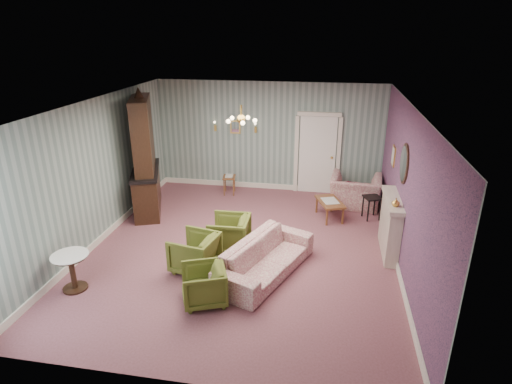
% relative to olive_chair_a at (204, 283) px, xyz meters
% --- Properties ---
extents(floor, '(7.00, 7.00, 0.00)m').
position_rel_olive_chair_a_xyz_m(floor, '(0.26, 1.82, -0.35)').
color(floor, '#844D57').
rests_on(floor, ground).
extents(ceiling, '(7.00, 7.00, 0.00)m').
position_rel_olive_chair_a_xyz_m(ceiling, '(0.26, 1.82, 2.55)').
color(ceiling, white).
rests_on(ceiling, ground).
extents(wall_back, '(6.00, 0.00, 6.00)m').
position_rel_olive_chair_a_xyz_m(wall_back, '(0.26, 5.32, 1.10)').
color(wall_back, slate).
rests_on(wall_back, ground).
extents(wall_front, '(6.00, 0.00, 6.00)m').
position_rel_olive_chair_a_xyz_m(wall_front, '(0.26, -1.68, 1.10)').
color(wall_front, slate).
rests_on(wall_front, ground).
extents(wall_left, '(0.00, 7.00, 7.00)m').
position_rel_olive_chair_a_xyz_m(wall_left, '(-2.74, 1.82, 1.10)').
color(wall_left, slate).
rests_on(wall_left, ground).
extents(wall_right, '(0.00, 7.00, 7.00)m').
position_rel_olive_chair_a_xyz_m(wall_right, '(3.26, 1.82, 1.10)').
color(wall_right, slate).
rests_on(wall_right, ground).
extents(wall_right_floral, '(0.00, 7.00, 7.00)m').
position_rel_olive_chair_a_xyz_m(wall_right_floral, '(3.25, 1.82, 1.10)').
color(wall_right_floral, '#A9547C').
rests_on(wall_right_floral, ground).
extents(door, '(1.12, 0.12, 2.16)m').
position_rel_olive_chair_a_xyz_m(door, '(1.56, 5.28, 0.73)').
color(door, white).
rests_on(door, floor).
extents(olive_chair_a, '(0.85, 0.87, 0.70)m').
position_rel_olive_chair_a_xyz_m(olive_chair_a, '(0.00, 0.00, 0.00)').
color(olive_chair_a, '#586021').
rests_on(olive_chair_a, floor).
extents(olive_chair_b, '(0.84, 0.88, 0.78)m').
position_rel_olive_chair_a_xyz_m(olive_chair_b, '(-0.44, 0.92, 0.04)').
color(olive_chair_b, '#586021').
rests_on(olive_chair_b, floor).
extents(olive_chair_c, '(0.74, 0.78, 0.78)m').
position_rel_olive_chair_a_xyz_m(olive_chair_c, '(0.00, 1.76, 0.04)').
color(olive_chair_c, '#586021').
rests_on(olive_chair_c, floor).
extents(sofa_chintz, '(1.43, 2.31, 0.87)m').
position_rel_olive_chair_a_xyz_m(sofa_chintz, '(0.85, 1.02, 0.08)').
color(sofa_chintz, '#953C51').
rests_on(sofa_chintz, floor).
extents(wingback_chair, '(1.27, 0.89, 1.05)m').
position_rel_olive_chair_a_xyz_m(wingback_chair, '(2.57, 4.46, 0.17)').
color(wingback_chair, '#953C51').
rests_on(wingback_chair, floor).
extents(dresser, '(1.18, 1.84, 2.90)m').
position_rel_olive_chair_a_xyz_m(dresser, '(-2.39, 3.31, 1.10)').
color(dresser, black).
rests_on(dresser, floor).
extents(fireplace, '(0.30, 1.40, 1.16)m').
position_rel_olive_chair_a_xyz_m(fireplace, '(3.12, 2.22, 0.23)').
color(fireplace, beige).
rests_on(fireplace, floor).
extents(mantel_vase, '(0.15, 0.15, 0.15)m').
position_rel_olive_chair_a_xyz_m(mantel_vase, '(3.10, 1.82, 0.88)').
color(mantel_vase, gold).
rests_on(mantel_vase, fireplace).
extents(oval_mirror, '(0.04, 0.76, 0.84)m').
position_rel_olive_chair_a_xyz_m(oval_mirror, '(3.22, 2.22, 1.50)').
color(oval_mirror, white).
rests_on(oval_mirror, wall_right).
extents(framed_print, '(0.04, 0.34, 0.42)m').
position_rel_olive_chair_a_xyz_m(framed_print, '(3.23, 3.57, 1.25)').
color(framed_print, gold).
rests_on(framed_print, wall_right).
extents(coffee_table, '(0.75, 0.97, 0.44)m').
position_rel_olive_chair_a_xyz_m(coffee_table, '(1.96, 3.63, -0.13)').
color(coffee_table, brown).
rests_on(coffee_table, floor).
extents(side_table_black, '(0.47, 0.47, 0.55)m').
position_rel_olive_chair_a_xyz_m(side_table_black, '(2.91, 3.77, -0.08)').
color(side_table_black, black).
rests_on(side_table_black, floor).
extents(pedestal_table, '(0.72, 0.72, 0.67)m').
position_rel_olive_chair_a_xyz_m(pedestal_table, '(-2.29, -0.04, -0.02)').
color(pedestal_table, black).
rests_on(pedestal_table, floor).
extents(nesting_table, '(0.37, 0.45, 0.53)m').
position_rel_olive_chair_a_xyz_m(nesting_table, '(-0.70, 4.74, -0.08)').
color(nesting_table, brown).
rests_on(nesting_table, floor).
extents(gilt_mirror_back, '(0.28, 0.06, 0.36)m').
position_rel_olive_chair_a_xyz_m(gilt_mirror_back, '(-0.64, 5.28, 1.35)').
color(gilt_mirror_back, gold).
rests_on(gilt_mirror_back, wall_back).
extents(sconce_left, '(0.16, 0.12, 0.30)m').
position_rel_olive_chair_a_xyz_m(sconce_left, '(-1.19, 5.26, 1.35)').
color(sconce_left, gold).
rests_on(sconce_left, wall_back).
extents(sconce_right, '(0.16, 0.12, 0.30)m').
position_rel_olive_chair_a_xyz_m(sconce_right, '(-0.09, 5.26, 1.35)').
color(sconce_right, gold).
rests_on(sconce_right, wall_back).
extents(chandelier, '(0.56, 0.56, 0.36)m').
position_rel_olive_chair_a_xyz_m(chandelier, '(0.26, 1.82, 2.28)').
color(chandelier, gold).
rests_on(chandelier, ceiling).
extents(burgundy_cushion, '(0.41, 0.28, 0.39)m').
position_rel_olive_chair_a_xyz_m(burgundy_cushion, '(2.52, 4.31, 0.13)').
color(burgundy_cushion, maroon).
rests_on(burgundy_cushion, wingback_chair).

